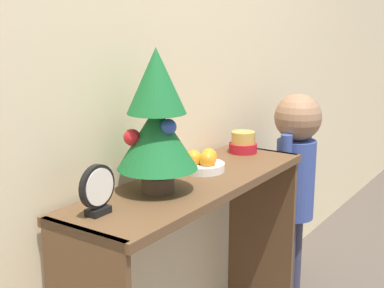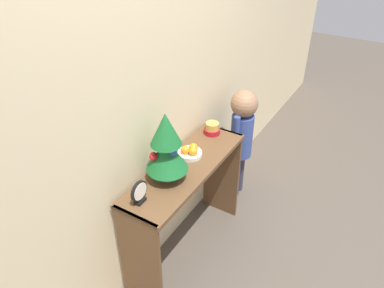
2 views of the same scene
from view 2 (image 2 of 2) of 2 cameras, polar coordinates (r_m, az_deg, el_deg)
ground_plane at (r=2.93m, az=2.15°, el=-17.08°), size 12.00×12.00×0.00m
back_wall at (r=2.31m, az=-5.57°, el=7.21°), size 7.00×0.05×2.50m
console_table at (r=2.56m, az=-0.88°, el=-6.93°), size 1.08×0.34×0.81m
mini_tree at (r=2.20m, az=-3.94°, el=-0.46°), size 0.26×0.26×0.46m
fruit_bowl at (r=2.51m, az=-0.27°, el=-1.22°), size 0.16×0.16×0.08m
singing_bowl at (r=2.75m, az=3.09°, el=2.34°), size 0.12×0.12×0.09m
desk_clock at (r=2.14m, az=-8.03°, el=-7.33°), size 0.13×0.04×0.15m
child_figure at (r=3.10m, az=7.66°, el=2.29°), size 0.29×0.22×1.02m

